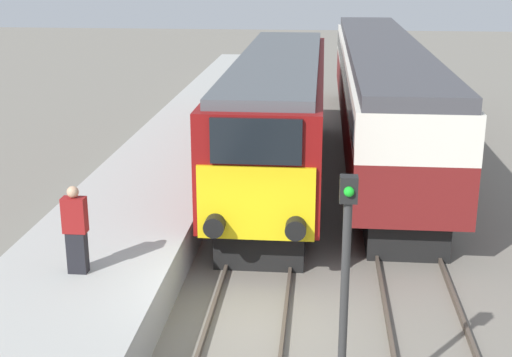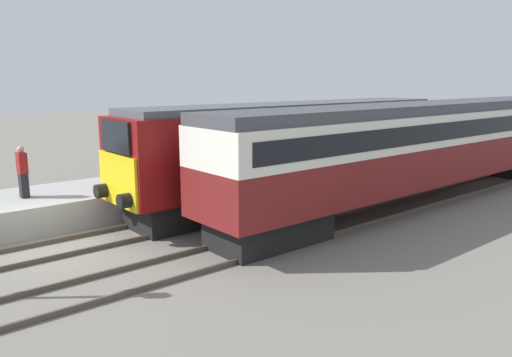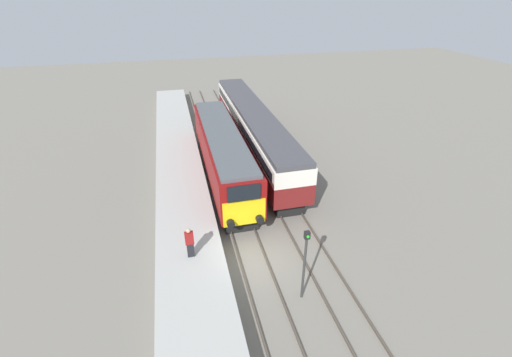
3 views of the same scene
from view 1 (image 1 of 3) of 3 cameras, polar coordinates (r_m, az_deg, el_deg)
ground_plane at (r=13.73m, az=-0.84°, el=-11.99°), size 120.00×120.00×0.00m
platform_left at (r=21.37m, az=-7.36°, el=0.10°), size 3.50×50.00×0.95m
rails_near_track at (r=18.22m, az=0.84°, el=-4.16°), size 1.51×60.00×0.14m
rails_far_track at (r=18.29m, az=11.56°, el=-4.43°), size 1.50×60.00×0.14m
locomotive at (r=22.03m, az=1.82°, el=5.38°), size 2.70×15.48×3.91m
passenger_carriage at (r=26.22m, az=9.92°, el=7.48°), size 2.75×21.63×3.92m
person_on_platform at (r=13.84m, az=-14.22°, el=-4.02°), size 0.44×0.26×1.72m
signal_post at (r=10.00m, az=7.11°, el=-8.66°), size 0.24×0.28×3.96m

